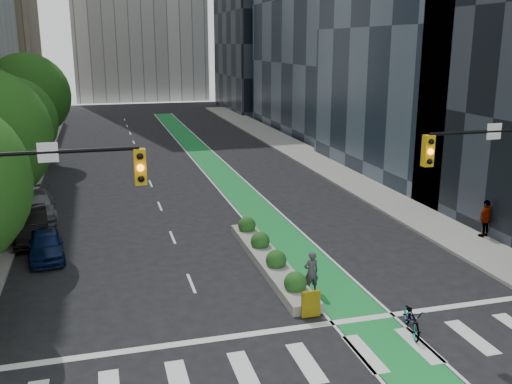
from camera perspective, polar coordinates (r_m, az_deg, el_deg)
ground at (r=19.52m, az=3.99°, el=-15.19°), size 160.00×160.00×0.00m
sidewalk_left at (r=42.47m, az=-23.21°, el=0.38°), size 3.60×90.00×0.15m
sidewalk_right at (r=45.56m, az=7.58°, el=2.37°), size 3.60×90.00×0.15m
bike_lane_paint at (r=47.75m, az=-4.58°, el=2.93°), size 2.20×70.00×0.01m
building_dark_end at (r=87.89m, az=1.66°, el=17.51°), size 14.00×18.00×28.00m
tree_midfar at (r=38.57m, az=-23.30°, el=6.42°), size 5.60×5.60×7.76m
tree_far at (r=48.37m, az=-21.91°, el=8.90°), size 6.60×6.60×9.00m
median_planter at (r=25.75m, az=1.32°, el=-6.58°), size 1.20×10.26×1.10m
bicycle at (r=20.83m, az=15.35°, el=-12.11°), size 1.20×2.05×1.02m
cyclist at (r=23.03m, az=5.55°, el=-7.98°), size 0.66×0.46×1.72m
parked_car_left_near at (r=28.23m, az=-20.29°, el=-4.95°), size 1.96×4.03×1.32m
parked_car_left_mid at (r=31.08m, az=-21.69°, el=-3.03°), size 2.30×5.06×1.61m
parked_car_left_far at (r=34.81m, az=-21.08°, el=-1.28°), size 2.60×5.17×1.44m
pedestrian_far at (r=31.08m, az=22.00°, el=-2.46°), size 1.22×0.81×1.93m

